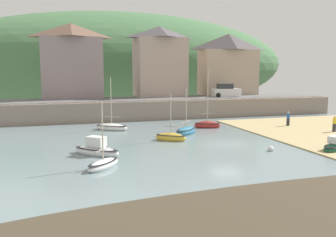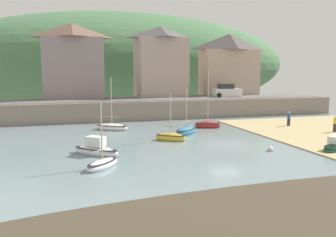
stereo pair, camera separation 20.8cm
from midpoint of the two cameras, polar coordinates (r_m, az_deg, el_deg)
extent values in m
cube|color=gray|center=(31.19, 9.40, -4.13)|extent=(48.00, 40.00, 0.06)
cube|color=gray|center=(46.71, 0.37, 1.44)|extent=(48.00, 2.40, 2.40)
cube|color=#606060|center=(50.14, -0.84, 3.19)|extent=(48.00, 9.00, 0.10)
ellipsoid|color=#477248|center=(83.63, -7.75, 8.68)|extent=(80.00, 44.00, 22.28)
cube|color=gray|center=(52.69, -14.80, 7.78)|extent=(8.15, 5.75, 8.39)
pyramid|color=brown|center=(52.97, -15.00, 13.40)|extent=(8.45, 6.05, 2.00)
cube|color=tan|center=(54.59, -1.09, 8.15)|extent=(7.24, 5.76, 8.63)
pyramid|color=#524C51|center=(54.87, -1.10, 13.58)|extent=(7.54, 6.06, 1.75)
cube|color=tan|center=(58.61, 9.79, 7.26)|extent=(8.96, 4.11, 7.10)
pyramid|color=#514A4B|center=(58.78, 9.89, 11.95)|extent=(9.26, 4.41, 2.51)
ellipsoid|color=gold|center=(32.37, 0.59, -3.09)|extent=(2.93, 2.51, 0.91)
ellipsoid|color=black|center=(32.33, 0.59, -2.65)|extent=(2.87, 2.46, 0.12)
cylinder|color=#B2A893|center=(32.03, 0.59, 0.85)|extent=(0.09, 0.09, 3.57)
cylinder|color=gray|center=(32.20, 0.59, -1.29)|extent=(1.17, 0.87, 0.07)
ellipsoid|color=white|center=(27.56, -11.18, -5.20)|extent=(3.72, 3.52, 0.84)
ellipsoid|color=black|center=(27.51, -11.19, -4.74)|extent=(3.65, 3.45, 0.12)
cube|color=silver|center=(27.39, -11.22, -3.59)|extent=(1.59, 1.55, 0.75)
ellipsoid|color=#A02823|center=(39.81, 6.50, -1.08)|extent=(3.12, 2.11, 0.94)
ellipsoid|color=black|center=(39.77, 6.50, -0.71)|extent=(3.06, 2.07, 0.12)
cylinder|color=#B2A893|center=(39.44, 6.57, 3.67)|extent=(0.09, 0.09, 5.67)
cylinder|color=gray|center=(39.64, 6.53, 0.77)|extent=(1.36, 0.53, 0.07)
ellipsoid|color=white|center=(23.87, -10.18, -7.28)|extent=(2.78, 2.91, 0.72)
ellipsoid|color=black|center=(23.82, -10.20, -6.82)|extent=(2.72, 2.85, 0.12)
cylinder|color=#B2A893|center=(23.39, -10.32, -1.95)|extent=(0.09, 0.09, 3.78)
cylinder|color=gray|center=(23.63, -10.24, -4.92)|extent=(1.13, 1.23, 0.07)
ellipsoid|color=teal|center=(35.76, 3.09, -2.07)|extent=(3.43, 3.37, 0.89)
ellipsoid|color=black|center=(35.72, 3.09, -1.69)|extent=(3.36, 3.30, 0.12)
cylinder|color=#B2A893|center=(35.43, 3.11, 1.76)|extent=(0.09, 0.09, 3.91)
cylinder|color=gray|center=(35.60, 3.10, -0.50)|extent=(1.39, 1.34, 0.07)
ellipsoid|color=#1A4F33|center=(31.17, 25.30, -4.32)|extent=(3.33, 2.46, 0.81)
ellipsoid|color=black|center=(31.12, 25.33, -3.92)|extent=(3.27, 2.41, 0.12)
cube|color=silver|center=(31.04, 25.37, -3.09)|extent=(1.35, 1.26, 0.56)
ellipsoid|color=white|center=(38.50, -8.78, -1.45)|extent=(3.72, 3.08, 0.88)
ellipsoid|color=black|center=(38.46, -8.79, -1.09)|extent=(3.65, 3.02, 0.12)
cylinder|color=#B2A893|center=(38.15, -8.87, 2.84)|extent=(0.09, 0.09, 4.89)
cylinder|color=gray|center=(38.33, -8.82, 0.26)|extent=(1.70, 1.14, 0.07)
cube|color=silver|center=(53.63, 9.53, 4.08)|extent=(4.22, 2.01, 1.20)
cube|color=#282D33|center=(53.47, 9.31, 5.09)|extent=(2.21, 1.65, 0.80)
cylinder|color=black|center=(55.09, 10.71, 3.85)|extent=(0.64, 0.22, 0.64)
cylinder|color=black|center=(53.68, 11.49, 3.73)|extent=(0.64, 0.22, 0.64)
cylinder|color=black|center=(53.68, 7.56, 3.82)|extent=(0.64, 0.22, 0.64)
cylinder|color=black|center=(52.22, 8.27, 3.70)|extent=(0.64, 0.22, 0.64)
cube|color=#282833|center=(40.03, 25.18, -1.36)|extent=(0.28, 0.20, 0.82)
cylinder|color=gold|center=(39.94, 25.24, -0.37)|extent=(0.34, 0.34, 0.58)
sphere|color=#D1A889|center=(39.89, 25.28, 0.20)|extent=(0.22, 0.22, 0.22)
cube|color=#282833|center=(42.44, 18.80, -0.56)|extent=(0.28, 0.20, 0.82)
cylinder|color=#23569E|center=(42.35, 18.84, 0.38)|extent=(0.34, 0.34, 0.58)
sphere|color=#D1A889|center=(42.30, 18.86, 0.92)|extent=(0.22, 0.22, 0.22)
sphere|color=silver|center=(29.39, 16.20, -4.73)|extent=(0.47, 0.47, 0.47)
camera|label=1|loc=(0.10, -89.97, 0.00)|focal=38.25mm
camera|label=2|loc=(0.10, 90.03, 0.00)|focal=38.25mm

